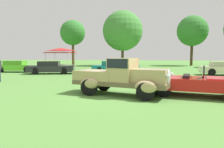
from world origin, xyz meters
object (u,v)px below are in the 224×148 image
at_px(show_car_charcoal, 51,68).
at_px(canopy_tent_left_field, 61,50).
at_px(show_car_teal, 115,67).
at_px(neighbor_convertible, 199,83).
at_px(show_car_cream, 223,69).
at_px(show_car_lime, 17,66).
at_px(feature_pickup_truck, 122,76).

height_order(show_car_charcoal, canopy_tent_left_field, canopy_tent_left_field).
bearing_deg(show_car_charcoal, show_car_teal, 10.54).
bearing_deg(neighbor_convertible, show_car_cream, 65.73).
bearing_deg(show_car_teal, canopy_tent_left_field, 145.16).
distance_m(show_car_lime, show_car_cream, 20.50).
xyz_separation_m(show_car_lime, show_car_charcoal, (4.46, -1.43, -0.00)).
relative_size(feature_pickup_truck, show_car_teal, 0.98).
xyz_separation_m(show_car_charcoal, show_car_cream, (16.03, 0.93, -0.00)).
xyz_separation_m(feature_pickup_truck, neighbor_convertible, (3.48, 0.21, -0.29)).
distance_m(show_car_teal, show_car_cream, 9.88).
relative_size(show_car_charcoal, canopy_tent_left_field, 1.48).
relative_size(show_car_cream, canopy_tent_left_field, 1.27).
xyz_separation_m(feature_pickup_truck, show_car_teal, (-1.69, 10.89, -0.27)).
xyz_separation_m(show_car_teal, canopy_tent_left_field, (-7.68, 5.35, 1.82)).
distance_m(feature_pickup_truck, show_car_teal, 11.02).
height_order(show_car_cream, canopy_tent_left_field, canopy_tent_left_field).
bearing_deg(feature_pickup_truck, show_car_cream, 52.49).
relative_size(feature_pickup_truck, neighbor_convertible, 0.98).
relative_size(neighbor_convertible, show_car_teal, 1.00).
xyz_separation_m(feature_pickup_truck, show_car_charcoal, (-7.84, 9.74, -0.27)).
bearing_deg(show_car_cream, neighbor_convertible, -114.27).
height_order(neighbor_convertible, show_car_charcoal, neighbor_convertible).
height_order(neighbor_convertible, show_car_lime, neighbor_convertible).
bearing_deg(show_car_charcoal, neighbor_convertible, -40.10).
relative_size(feature_pickup_truck, canopy_tent_left_field, 1.48).
bearing_deg(show_car_teal, show_car_lime, 178.46).
relative_size(feature_pickup_truck, show_car_lime, 0.99).
distance_m(feature_pickup_truck, show_car_lime, 16.62).
xyz_separation_m(feature_pickup_truck, canopy_tent_left_field, (-9.37, 16.24, 1.56)).
bearing_deg(show_car_lime, show_car_charcoal, -17.80).
relative_size(show_car_charcoal, show_car_cream, 1.16).
distance_m(show_car_lime, show_car_teal, 10.61).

